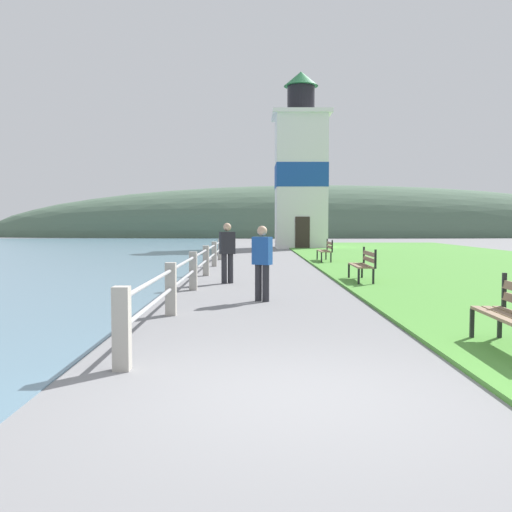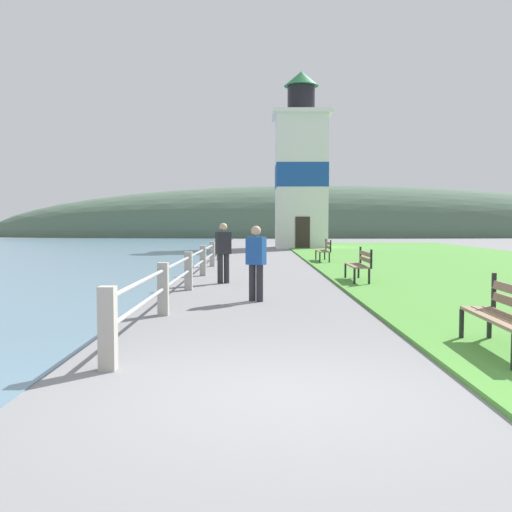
{
  "view_description": "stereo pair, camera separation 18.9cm",
  "coord_description": "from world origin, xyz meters",
  "views": [
    {
      "loc": [
        -0.37,
        -5.15,
        1.61
      ],
      "look_at": [
        -0.24,
        17.37,
        0.3
      ],
      "focal_mm": 40.0,
      "sensor_mm": 36.0,
      "label": 1
    },
    {
      "loc": [
        -0.18,
        -5.15,
        1.61
      ],
      "look_at": [
        -0.24,
        17.37,
        0.3
      ],
      "focal_mm": 40.0,
      "sensor_mm": 36.0,
      "label": 2
    }
  ],
  "objects": [
    {
      "name": "seawall_railing",
      "position": [
        -1.8,
        14.03,
        0.53
      ],
      "size": [
        0.18,
        26.24,
        0.92
      ],
      "color": "#A8A399",
      "rests_on": "ground_plane"
    },
    {
      "name": "distant_hillside",
      "position": [
        8.0,
        61.83,
        0.0
      ],
      "size": [
        80.0,
        16.0,
        12.0
      ],
      "color": "#4C6651",
      "rests_on": "ground_plane"
    },
    {
      "name": "person_by_railing",
      "position": [
        -0.18,
        6.47,
        0.84
      ],
      "size": [
        0.43,
        0.36,
        1.55
      ],
      "rotation": [
        0.0,
        0.0,
        1.08
      ],
      "color": "#28282D",
      "rests_on": "ground_plane"
    },
    {
      "name": "ground_plane",
      "position": [
        0.0,
        0.0,
        0.0
      ],
      "size": [
        160.0,
        160.0,
        0.0
      ],
      "primitive_type": "plane",
      "color": "slate"
    },
    {
      "name": "park_bench_far",
      "position": [
        2.61,
        17.99,
        0.54
      ],
      "size": [
        0.49,
        1.74,
        0.94
      ],
      "rotation": [
        0.0,
        0.0,
        3.13
      ],
      "color": "#846B51",
      "rests_on": "ground_plane"
    },
    {
      "name": "lighthouse",
      "position": [
        2.71,
        31.78,
        4.88
      ],
      "size": [
        3.68,
        3.68,
        11.27
      ],
      "color": "white",
      "rests_on": "ground_plane"
    },
    {
      "name": "park_bench_midway",
      "position": [
        2.61,
        10.05,
        0.54
      ],
      "size": [
        0.5,
        1.73,
        0.94
      ],
      "rotation": [
        0.0,
        0.0,
        3.12
      ],
      "color": "#846B51",
      "rests_on": "ground_plane"
    },
    {
      "name": "person_strolling",
      "position": [
        -1.05,
        9.98,
        0.87
      ],
      "size": [
        0.44,
        0.33,
        1.61
      ],
      "rotation": [
        0.0,
        0.0,
        1.9
      ],
      "color": "#28282D",
      "rests_on": "ground_plane"
    },
    {
      "name": "grass_verge",
      "position": [
        7.9,
        15.92,
        0.03
      ],
      "size": [
        12.0,
        47.75,
        0.06
      ],
      "color": "#4C8E38",
      "rests_on": "ground_plane"
    }
  ]
}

